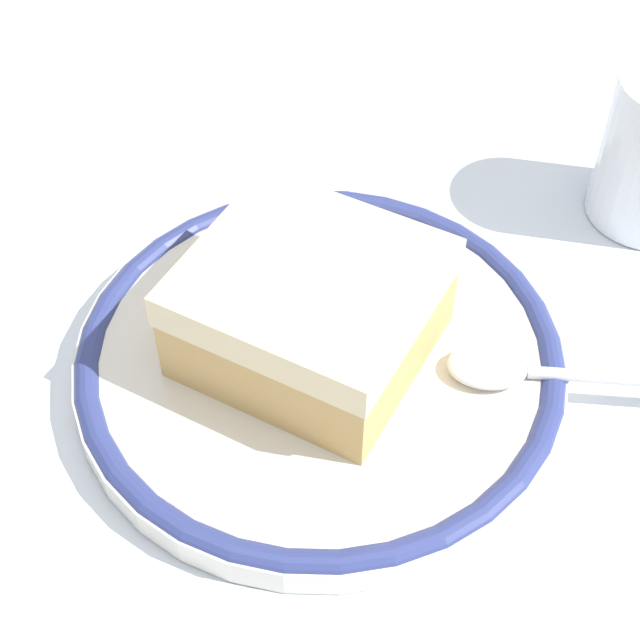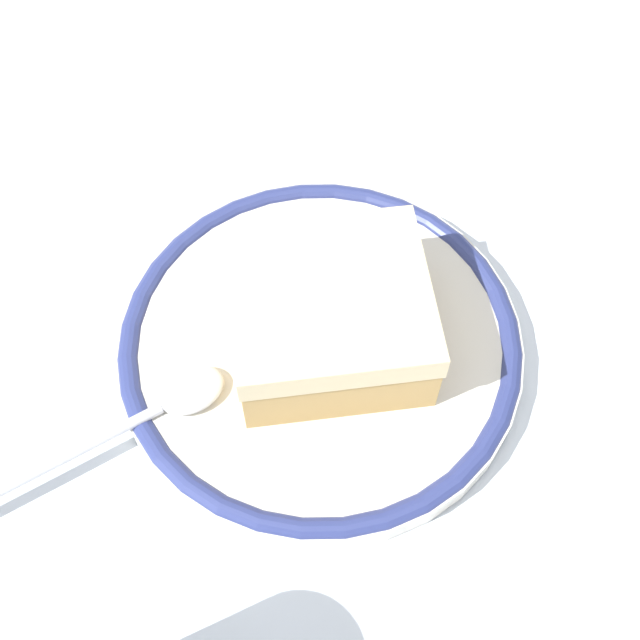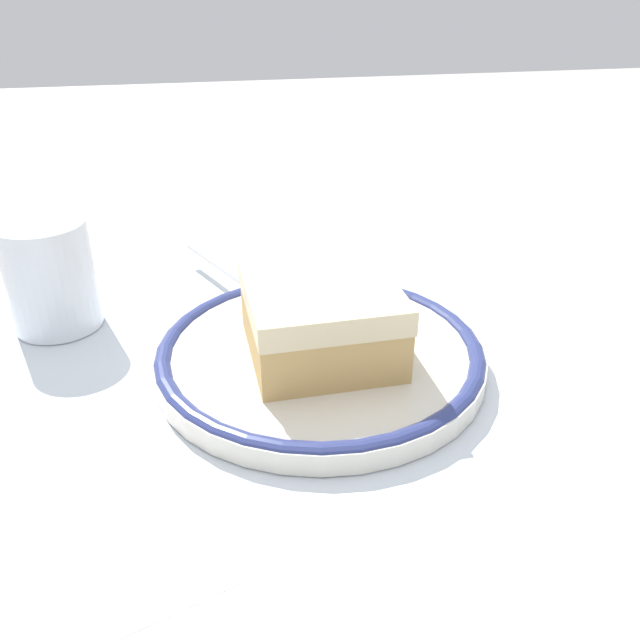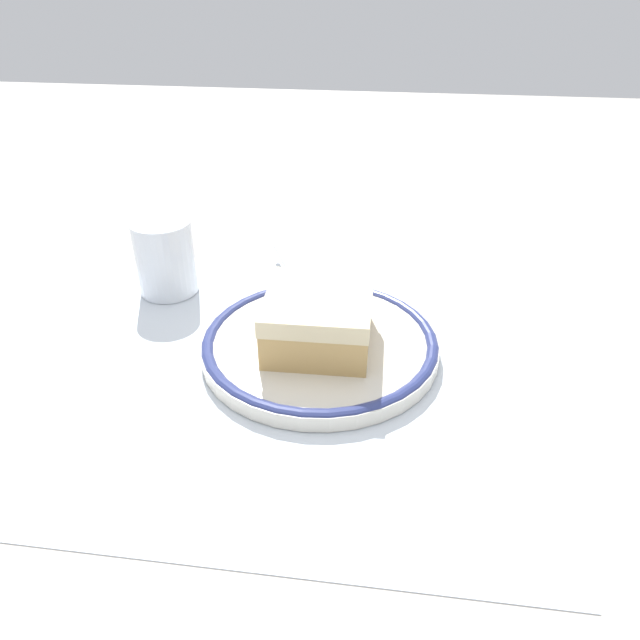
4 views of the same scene
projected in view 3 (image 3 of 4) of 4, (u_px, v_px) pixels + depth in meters
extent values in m
plane|color=#B7B2A8|center=(272.00, 396.00, 0.40)|extent=(2.40, 2.40, 0.00)
cube|color=silver|center=(272.00, 395.00, 0.40)|extent=(0.44, 0.40, 0.00)
cylinder|color=silver|center=(320.00, 356.00, 0.42)|extent=(0.21, 0.21, 0.01)
torus|color=navy|center=(320.00, 351.00, 0.42)|extent=(0.21, 0.21, 0.01)
cube|color=tan|center=(321.00, 329.00, 0.40)|extent=(0.09, 0.10, 0.03)
cube|color=beige|center=(321.00, 295.00, 0.39)|extent=(0.09, 0.10, 0.02)
ellipsoid|color=silver|center=(269.00, 298.00, 0.47)|extent=(0.04, 0.04, 0.01)
cylinder|color=silver|center=(221.00, 267.00, 0.52)|extent=(0.05, 0.10, 0.01)
cylinder|color=silver|center=(50.00, 275.00, 0.45)|extent=(0.06, 0.06, 0.08)
cylinder|color=brown|center=(58.00, 309.00, 0.47)|extent=(0.05, 0.05, 0.02)
cube|color=white|center=(69.00, 525.00, 0.30)|extent=(0.16, 0.17, 0.00)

